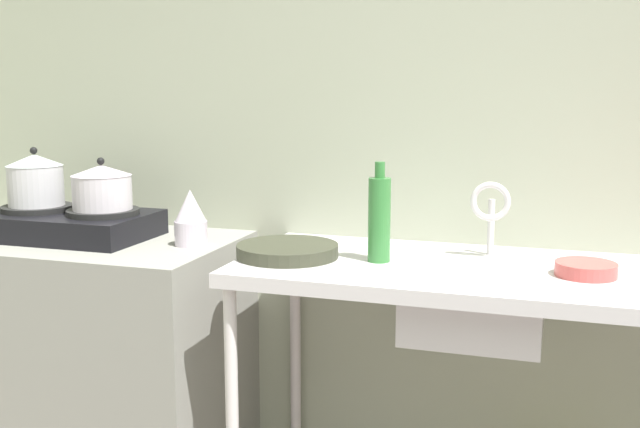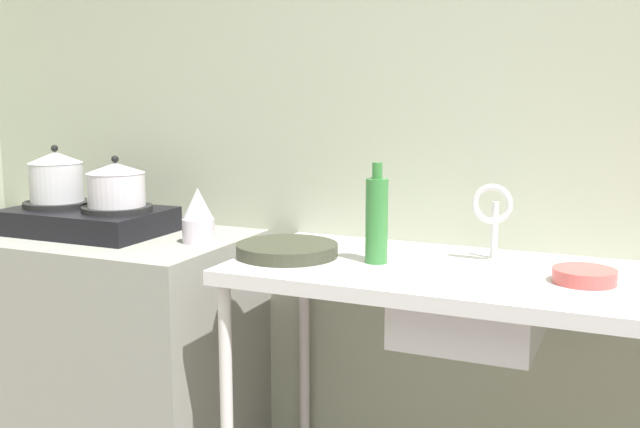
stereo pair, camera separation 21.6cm
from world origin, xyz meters
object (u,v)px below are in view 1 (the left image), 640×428
(faucet, at_px, (491,207))
(frying_pan, at_px, (287,251))
(sink_basin, at_px, (475,302))
(bottle_by_sink, at_px, (379,218))
(small_bowl_on_drainboard, at_px, (586,269))
(stove, at_px, (70,223))
(pot_on_right_burner, at_px, (102,187))
(percolator, at_px, (191,218))
(pot_on_left_burner, at_px, (35,180))

(faucet, relative_size, frying_pan, 0.75)
(sink_basin, xyz_separation_m, bottle_by_sink, (-0.27, 0.02, 0.21))
(bottle_by_sink, bearing_deg, small_bowl_on_drainboard, 0.18)
(stove, distance_m, sink_basin, 1.32)
(stove, bearing_deg, faucet, 5.51)
(pot_on_right_burner, height_order, percolator, pot_on_right_burner)
(faucet, xyz_separation_m, bottle_by_sink, (-0.29, -0.15, -0.02))
(pot_on_right_burner, xyz_separation_m, small_bowl_on_drainboard, (1.47, -0.02, -0.15))
(percolator, distance_m, bottle_by_sink, 0.61)
(pot_on_left_burner, height_order, faucet, pot_on_left_burner)
(pot_on_right_burner, xyz_separation_m, faucet, (1.21, 0.13, -0.03))
(faucet, height_order, frying_pan, faucet)
(faucet, distance_m, small_bowl_on_drainboard, 0.33)
(faucet, bearing_deg, frying_pan, -162.34)
(faucet, bearing_deg, sink_basin, -96.00)
(percolator, relative_size, faucet, 0.79)
(stove, distance_m, percolator, 0.43)
(bottle_by_sink, bearing_deg, frying_pan, -173.91)
(stove, distance_m, pot_on_right_burner, 0.18)
(small_bowl_on_drainboard, bearing_deg, pot_on_left_burner, 179.38)
(percolator, xyz_separation_m, small_bowl_on_drainboard, (1.16, -0.03, -0.07))
(pot_on_right_burner, bearing_deg, pot_on_left_burner, 180.00)
(bottle_by_sink, bearing_deg, sink_basin, -3.96)
(stove, relative_size, percolator, 3.02)
(stove, xyz_separation_m, pot_on_right_burner, (0.13, -0.00, 0.13))
(percolator, height_order, sink_basin, percolator)
(frying_pan, relative_size, bottle_by_sink, 1.05)
(sink_basin, bearing_deg, frying_pan, -179.01)
(small_bowl_on_drainboard, bearing_deg, pot_on_right_burner, 179.27)
(pot_on_right_burner, distance_m, sink_basin, 1.22)
(percolator, distance_m, small_bowl_on_drainboard, 1.16)
(stove, bearing_deg, percolator, 1.95)
(small_bowl_on_drainboard, bearing_deg, stove, 179.33)
(percolator, relative_size, bottle_by_sink, 0.62)
(stove, relative_size, sink_basin, 1.47)
(sink_basin, distance_m, bottle_by_sink, 0.35)
(sink_basin, xyz_separation_m, frying_pan, (-0.54, -0.01, 0.11))
(stove, xyz_separation_m, percolator, (0.43, 0.01, 0.04))
(sink_basin, height_order, small_bowl_on_drainboard, small_bowl_on_drainboard)
(sink_basin, distance_m, faucet, 0.29)
(small_bowl_on_drainboard, distance_m, bottle_by_sink, 0.56)
(sink_basin, relative_size, bottle_by_sink, 1.28)
(sink_basin, relative_size, faucet, 1.63)
(pot_on_left_burner, relative_size, bottle_by_sink, 0.69)
(pot_on_left_burner, xyz_separation_m, sink_basin, (1.44, -0.04, -0.28))
(faucet, bearing_deg, percolator, -172.80)
(pot_on_right_burner, distance_m, small_bowl_on_drainboard, 1.47)
(percolator, bearing_deg, small_bowl_on_drainboard, -1.64)
(pot_on_left_burner, bearing_deg, sink_basin, -1.56)
(faucet, xyz_separation_m, frying_pan, (-0.56, -0.18, -0.13))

